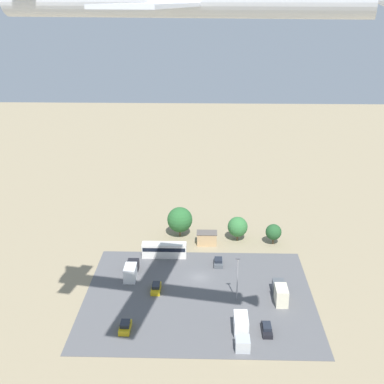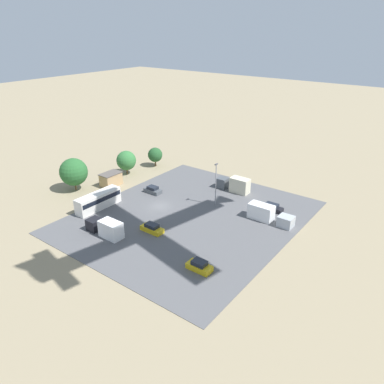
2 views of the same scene
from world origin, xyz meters
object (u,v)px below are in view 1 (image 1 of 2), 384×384
at_px(parked_car_1, 267,329).
at_px(parked_truck_1, 241,329).
at_px(parked_car_3, 218,262).
at_px(bus, 164,249).
at_px(parked_truck_2, 280,293).
at_px(parked_truck_0, 131,271).
at_px(parked_car_0, 125,327).
at_px(parked_car_2, 156,288).
at_px(shed_building, 207,238).

bearing_deg(parked_car_1, parked_truck_1, -163.65).
bearing_deg(parked_car_3, bus, 163.19).
bearing_deg(parked_car_1, bus, 125.33).
xyz_separation_m(bus, parked_car_1, (-20.57, 29.02, -1.16)).
relative_size(bus, parked_truck_2, 1.29).
bearing_deg(parked_truck_2, parked_car_3, 130.04).
distance_m(parked_car_1, parked_truck_2, 11.71).
relative_size(bus, parked_truck_0, 1.30).
xyz_separation_m(parked_car_1, parked_truck_0, (26.90, -19.42, 0.79)).
bearing_deg(parked_car_0, parked_truck_2, -159.02).
relative_size(parked_car_2, parked_truck_2, 0.56).
height_order(shed_building, parked_truck_2, parked_truck_2).
distance_m(shed_building, parked_car_1, 37.70).
xyz_separation_m(shed_building, parked_truck_0, (16.09, 16.70, -0.06)).
bearing_deg(parked_car_0, parked_truck_0, -85.43).
height_order(parked_car_3, parked_truck_2, parked_truck_2).
xyz_separation_m(parked_car_0, parked_car_3, (-17.13, -25.38, -0.03)).
bearing_deg(parked_truck_2, shed_building, 120.15).
bearing_deg(shed_building, parked_truck_2, 120.15).
relative_size(parked_car_1, parked_truck_0, 0.58).
height_order(bus, parked_truck_0, bus).
bearing_deg(parked_truck_0, parked_car_3, 17.42).
bearing_deg(parked_car_3, parked_truck_2, -49.96).
height_order(parked_car_1, parked_car_2, parked_car_2).
distance_m(parked_car_2, parked_car_3, 17.30).
height_order(parked_truck_0, parked_truck_1, parked_truck_0).
relative_size(shed_building, parked_truck_1, 0.55).
bearing_deg(parked_truck_2, parked_truck_1, -124.00).
relative_size(parked_car_1, parked_car_3, 1.13).
distance_m(parked_car_1, parked_car_3, 26.58).
distance_m(bus, parked_truck_0, 11.50).
height_order(parked_car_0, parked_car_2, parked_car_0).
height_order(parked_car_2, parked_car_3, parked_car_2).
xyz_separation_m(parked_car_0, parked_truck_1, (-20.71, 1.26, 0.71)).
relative_size(parked_car_1, parked_car_2, 1.03).
height_order(parked_car_3, parked_truck_1, parked_truck_1).
relative_size(shed_building, parked_car_2, 1.11).
bearing_deg(parked_car_2, parked_car_1, 146.95).
bearing_deg(parked_truck_0, shed_building, 46.06).
xyz_separation_m(parked_truck_0, parked_truck_2, (-30.64, 8.36, 0.14)).
distance_m(parked_truck_1, parked_truck_2, 14.98).
relative_size(parked_car_2, parked_truck_0, 0.57).
bearing_deg(bus, parked_truck_1, 27.69).
bearing_deg(bus, parked_car_3, 73.19).
distance_m(parked_car_0, parked_car_3, 30.62).
distance_m(parked_car_0, parked_car_1, 25.34).
relative_size(bus, parked_car_0, 2.52).
distance_m(shed_building, bus, 12.07).
bearing_deg(parked_car_3, parked_car_0, -124.03).
relative_size(parked_car_3, parked_truck_2, 0.51).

